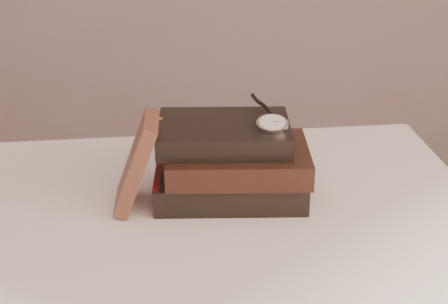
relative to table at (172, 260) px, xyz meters
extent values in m
cube|color=white|center=(0.00, 0.00, 0.07)|extent=(1.00, 0.60, 0.04)
cube|color=white|center=(0.00, 0.00, 0.01)|extent=(0.88, 0.49, 0.08)
cylinder|color=white|center=(0.45, 0.25, -0.30)|extent=(0.05, 0.05, 0.71)
cube|color=black|center=(0.10, 0.05, 0.11)|extent=(0.26, 0.19, 0.05)
cube|color=#F8E4CA|center=(0.10, 0.05, 0.11)|extent=(0.25, 0.17, 0.04)
cube|color=gold|center=(-0.01, 0.08, 0.11)|extent=(0.01, 0.01, 0.05)
cube|color=maroon|center=(-0.01, 0.06, 0.11)|extent=(0.02, 0.15, 0.05)
cube|color=black|center=(0.11, 0.04, 0.16)|extent=(0.24, 0.18, 0.04)
cube|color=#F8E4CA|center=(0.12, 0.04, 0.16)|extent=(0.23, 0.16, 0.03)
cube|color=gold|center=(0.01, 0.07, 0.16)|extent=(0.01, 0.01, 0.04)
cube|color=black|center=(0.09, 0.06, 0.19)|extent=(0.22, 0.16, 0.04)
cube|color=#F8E4CA|center=(0.10, 0.06, 0.19)|extent=(0.22, 0.15, 0.03)
cube|color=gold|center=(-0.01, 0.09, 0.19)|extent=(0.01, 0.01, 0.04)
cube|color=#45241A|center=(-0.05, 0.02, 0.17)|extent=(0.08, 0.10, 0.15)
cylinder|color=silver|center=(0.17, 0.03, 0.22)|extent=(0.05, 0.06, 0.02)
cylinder|color=white|center=(0.17, 0.03, 0.22)|extent=(0.04, 0.04, 0.01)
torus|color=silver|center=(0.17, 0.03, 0.22)|extent=(0.05, 0.05, 0.01)
cylinder|color=silver|center=(0.17, 0.06, 0.22)|extent=(0.01, 0.01, 0.01)
cube|color=black|center=(0.17, 0.03, 0.23)|extent=(0.00, 0.01, 0.00)
cube|color=black|center=(0.17, 0.03, 0.23)|extent=(0.01, 0.00, 0.00)
sphere|color=black|center=(0.17, 0.06, 0.23)|extent=(0.01, 0.01, 0.01)
sphere|color=black|center=(0.17, 0.07, 0.23)|extent=(0.01, 0.01, 0.01)
sphere|color=black|center=(0.16, 0.08, 0.23)|extent=(0.01, 0.01, 0.01)
sphere|color=black|center=(0.16, 0.09, 0.23)|extent=(0.01, 0.01, 0.01)
sphere|color=black|center=(0.16, 0.10, 0.23)|extent=(0.01, 0.01, 0.01)
sphere|color=black|center=(0.16, 0.11, 0.22)|extent=(0.01, 0.01, 0.01)
sphere|color=black|center=(0.16, 0.12, 0.22)|extent=(0.01, 0.01, 0.01)
sphere|color=black|center=(0.16, 0.13, 0.22)|extent=(0.01, 0.01, 0.01)
sphere|color=black|center=(0.15, 0.14, 0.22)|extent=(0.01, 0.01, 0.01)
sphere|color=black|center=(0.15, 0.15, 0.22)|extent=(0.01, 0.01, 0.01)
torus|color=silver|center=(0.00, 0.13, 0.16)|extent=(0.05, 0.02, 0.05)
torus|color=silver|center=(0.05, 0.13, 0.16)|extent=(0.05, 0.02, 0.05)
cylinder|color=silver|center=(0.02, 0.13, 0.16)|extent=(0.01, 0.00, 0.00)
cylinder|color=silver|center=(-0.02, 0.19, 0.16)|extent=(0.01, 0.11, 0.03)
cylinder|color=silver|center=(0.08, 0.18, 0.16)|extent=(0.01, 0.11, 0.03)
camera|label=1|loc=(-0.02, -0.92, 0.62)|focal=53.64mm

